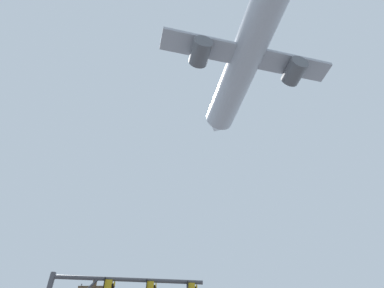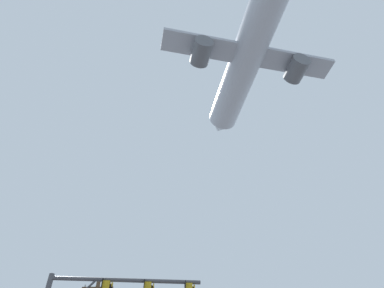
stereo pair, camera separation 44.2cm
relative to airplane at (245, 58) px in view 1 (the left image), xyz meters
name	(u,v)px [view 1 (the left image)]	position (x,y,z in m)	size (l,w,h in m)	color
airplane	(245,58)	(0.00, 0.00, 0.00)	(19.89, 25.75, 7.05)	#B7BCC6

